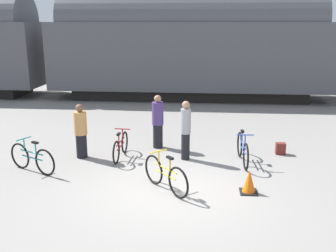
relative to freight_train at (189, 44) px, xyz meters
The scene contains 13 objects.
ground_plane 11.83m from the freight_train, 90.00° to the right, with size 80.00×80.00×0.00m, color gray.
freight_train is the anchor object (origin of this frame).
rail_near 2.84m from the freight_train, 90.00° to the right, with size 54.86×0.07×0.01m, color #4C4238.
rail_far 2.84m from the freight_train, 90.00° to the left, with size 54.86×0.07×0.01m, color #4C4238.
bicycle_maroon 9.80m from the freight_train, 99.79° to the right, with size 0.46×1.62×0.81m.
bicycle_blue 9.92m from the freight_train, 78.95° to the right, with size 0.46×1.81×0.91m.
bicycle_yellow 11.74m from the freight_train, 90.58° to the right, with size 1.15×1.33×0.91m.
bicycle_teal 11.51m from the freight_train, 109.14° to the right, with size 1.52×0.80×0.88m.
person_in_purple 8.53m from the freight_train, 94.52° to the right, with size 0.35×0.35×1.66m.
person_in_grey 9.49m from the freight_train, 88.46° to the right, with size 0.28×0.28×1.70m.
person_in_tan 10.00m from the freight_train, 106.29° to the right, with size 0.37×0.37×1.58m.
backpack 9.49m from the freight_train, 70.50° to the right, with size 0.28×0.20×0.34m.
traffic_cone 11.86m from the freight_train, 81.03° to the right, with size 0.40×0.40×0.55m.
Camera 1 is at (0.68, -8.45, 3.82)m, focal length 42.00 mm.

